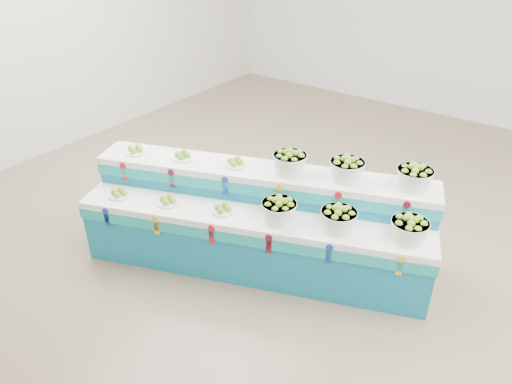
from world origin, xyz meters
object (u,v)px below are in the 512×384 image
(display_stand, at_px, (256,222))
(basket_lower_left, at_px, (279,210))
(plate_upper_mid, at_px, (183,155))
(basket_upper_right, at_px, (414,177))

(display_stand, height_order, basket_lower_left, display_stand)
(basket_lower_left, bearing_deg, plate_upper_mid, -179.93)
(basket_lower_left, relative_size, basket_upper_right, 1.00)
(plate_upper_mid, distance_m, basket_upper_right, 2.37)
(plate_upper_mid, xyz_separation_m, basket_upper_right, (2.21, 0.84, 0.08))
(display_stand, bearing_deg, basket_lower_left, -37.29)
(display_stand, xyz_separation_m, basket_upper_right, (1.31, 0.74, 0.63))
(plate_upper_mid, bearing_deg, basket_upper_right, 20.90)
(display_stand, height_order, basket_upper_right, basket_upper_right)
(display_stand, bearing_deg, plate_upper_mid, 165.77)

